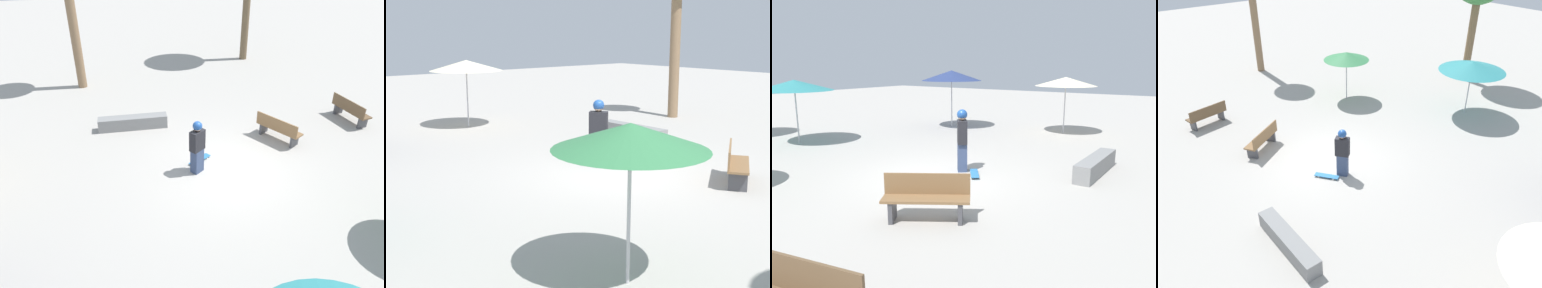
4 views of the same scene
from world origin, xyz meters
TOP-DOWN VIEW (x-y plane):
  - ground_plane at (0.00, 0.00)m, footprint 60.00×60.00m
  - skater_main at (-0.11, -0.86)m, footprint 0.47×0.50m
  - skateboard at (-0.62, -0.67)m, footprint 0.64×0.76m
  - concrete_ledge at (-3.15, -2.59)m, footprint 0.42×2.42m
  - bench_near at (-1.43, 2.17)m, footprint 1.58×1.24m
  - shade_umbrella_green at (3.80, 3.98)m, footprint 2.04×2.04m
  - shade_umbrella_cream at (-0.38, -7.80)m, footprint 2.46×2.46m

SIDE VIEW (x-z plane):
  - ground_plane at x=0.00m, z-range 0.00..0.00m
  - skateboard at x=-0.62m, z-range 0.02..0.09m
  - concrete_ledge at x=-3.15m, z-range 0.00..0.46m
  - bench_near at x=-1.43m, z-range 0.00..0.85m
  - skater_main at x=-0.11m, z-range 0.07..1.73m
  - shade_umbrella_green at x=3.80m, z-range 0.91..3.09m
  - shade_umbrella_cream at x=-0.38m, z-range 0.97..3.28m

